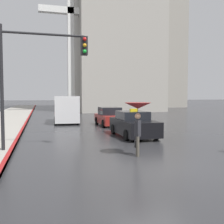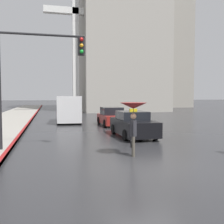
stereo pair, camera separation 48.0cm
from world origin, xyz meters
name	(u,v)px [view 1 (the left image)]	position (x,y,z in m)	size (l,w,h in m)	color
ground_plane	(155,165)	(0.00, 0.00, 0.00)	(300.00, 300.00, 0.00)	#2D2D30
taxi	(133,125)	(1.48, 6.32, 0.69)	(1.91, 4.21, 1.64)	black
sedan_red	(110,117)	(1.68, 12.38, 0.66)	(1.91, 4.01, 1.46)	maroon
ambulance_van	(66,108)	(-1.53, 15.51, 1.32)	(2.35, 5.25, 2.37)	silver
pedestrian_with_umbrella	(138,112)	(-0.09, 1.49, 1.73)	(1.05, 1.05, 2.11)	#4C473D
traffic_light	(39,65)	(-3.81, 3.29, 3.67)	(3.58, 0.38, 5.25)	black
building_tower_far	(147,40)	(18.66, 45.17, 14.38)	(15.24, 8.07, 28.77)	gray
monument_cross	(71,33)	(0.54, 30.02, 11.38)	(8.83, 0.90, 20.06)	white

